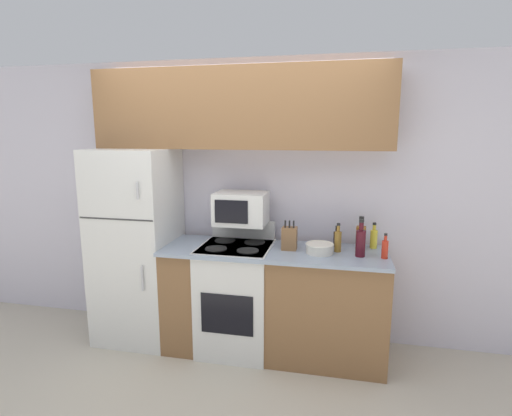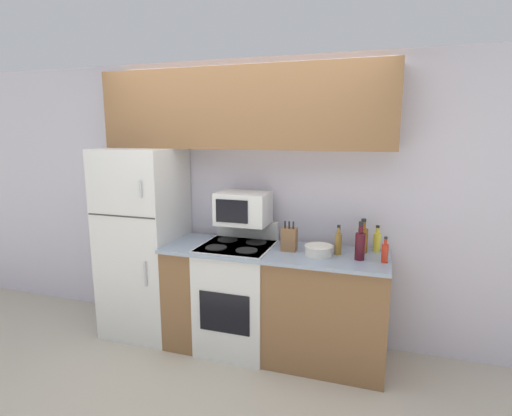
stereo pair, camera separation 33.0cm
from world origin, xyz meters
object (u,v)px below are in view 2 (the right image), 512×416
knife_block (289,239)px  bottle_soy_sauce (339,240)px  refrigerator (144,242)px  microwave (243,208)px  bottle_wine_red (360,245)px  bottle_whiskey (363,239)px  bottle_cooking_spray (377,241)px  bottle_vinegar (338,243)px  bowl (319,250)px  stove (237,295)px  bottle_hot_sauce (385,252)px

knife_block → bottle_soy_sauce: 0.43m
refrigerator → knife_block: size_ratio=7.04×
microwave → bottle_wine_red: 1.05m
bottle_whiskey → bottle_cooking_spray: size_ratio=1.27×
bottle_wine_red → bottle_vinegar: (-0.18, 0.09, -0.02)m
bowl → bottle_wine_red: bearing=-2.6°
microwave → knife_block: bearing=-13.0°
refrigerator → bottle_whiskey: size_ratio=6.29×
bowl → bottle_whiskey: bottle_whiskey is taller
microwave → bowl: size_ratio=1.95×
stove → bottle_whiskey: bearing=8.5°
bottle_whiskey → microwave: bearing=-178.1°
bottle_whiskey → bottle_wine_red: (-0.01, -0.21, 0.01)m
stove → bottle_vinegar: 1.01m
refrigerator → bottle_hot_sauce: size_ratio=8.81×
stove → bowl: 0.87m
bottle_whiskey → bottle_hot_sauce: bottle_whiskey is taller
refrigerator → bowl: (1.66, -0.07, 0.10)m
bottle_whiskey → refrigerator: bearing=-176.6°
bottle_vinegar → bowl: bearing=-151.2°
bottle_wine_red → bottle_soy_sauce: 0.32m
bottle_hot_sauce → bottle_wine_red: bearing=176.1°
bottle_hot_sauce → bottle_cooking_spray: (-0.06, 0.27, 0.01)m
knife_block → stove: bearing=-177.6°
refrigerator → bottle_vinegar: size_ratio=7.34×
bowl → bottle_wine_red: size_ratio=0.76×
refrigerator → stove: size_ratio=1.59×
refrigerator → bottle_soy_sauce: bearing=5.2°
refrigerator → stove: refrigerator is taller
bowl → bottle_vinegar: bottle_vinegar is taller
refrigerator → bottle_whiskey: refrigerator is taller
bottle_hot_sauce → bottle_wine_red: (-0.18, 0.01, 0.04)m
bottle_hot_sauce → bottle_wine_red: 0.19m
bottle_wine_red → bottle_cooking_spray: bottle_wine_red is taller
bottle_soy_sauce → microwave: bearing=-174.4°
bowl → bottle_soy_sauce: size_ratio=1.27×
bottle_soy_sauce → bottle_hot_sauce: bearing=-35.3°
bottle_wine_red → bowl: bearing=177.4°
refrigerator → microwave: size_ratio=3.95×
stove → bottle_vinegar: bottle_vinegar is taller
knife_block → bottle_wine_red: (0.57, -0.07, 0.02)m
bottle_vinegar → bottle_cooking_spray: bearing=29.8°
bottle_vinegar → bottle_soy_sauce: (-0.01, 0.16, -0.02)m
bottle_cooking_spray → bottle_hot_sauce: bearing=-76.7°
microwave → bottle_wine_red: microwave is taller
refrigerator → stove: (0.95, -0.04, -0.39)m
bottle_hot_sauce → bottle_soy_sauce: (-0.37, 0.26, -0.01)m
bottle_wine_red → knife_block: bearing=173.1°
bottle_hot_sauce → bottle_cooking_spray: size_ratio=0.91×
bottle_wine_red → bottle_soy_sauce: size_ratio=1.67×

